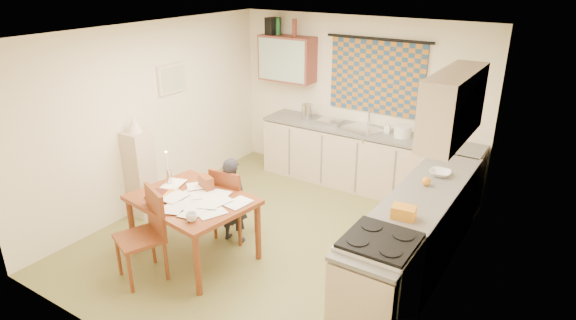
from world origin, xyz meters
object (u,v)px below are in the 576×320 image
Objects in this scene: counter_back at (365,160)px; counter_right at (415,238)px; chair_far at (235,215)px; dining_table at (194,227)px; shelf_stand at (140,174)px; person at (232,200)px; stove at (377,286)px.

counter_right is at bearing -51.71° from counter_back.
chair_far is (-0.75, -2.18, -0.16)m from counter_back.
dining_table is 1.22× the size of shelf_stand.
shelf_stand reaches higher than person.
chair_far is at bearing -69.41° from person.
counter_right is 2.05× the size of dining_table.
shelf_stand is at bearing 3.83° from chair_far.
counter_back is 2.91m from dining_table.
stove is (0.00, -1.05, 0.04)m from counter_right.
counter_back is 3.37× the size of stove.
stove is 0.83× the size of shelf_stand.
counter_right is 2.70× the size of person.
person is 1.46m from shelf_stand.
stove is at bearing 159.07° from chair_far.
shelf_stand reaches higher than counter_right.
person is (-2.09, 0.53, 0.06)m from stove.
stove is at bearing 157.11° from person.
chair_far is at bearing -168.51° from counter_right.
counter_right is 2.50× the size of shelf_stand.
shelf_stand is at bearing 173.55° from stove.
shelf_stand is (-3.54, 0.40, 0.10)m from stove.
person reaches higher than chair_far.
counter_back is at bearing 80.93° from dining_table.
chair_far reaches higher than dining_table.
counter_right is 2.15m from person.
stove reaches higher than chair_far.
person is 0.92× the size of shelf_stand.
dining_table is at bearing 179.44° from stove.
chair_far is (0.11, 0.59, -0.09)m from dining_table.
dining_table is 1.53× the size of chair_far.
counter_right is 3.60m from shelf_stand.
counter_back is at bearing -113.94° from chair_far.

